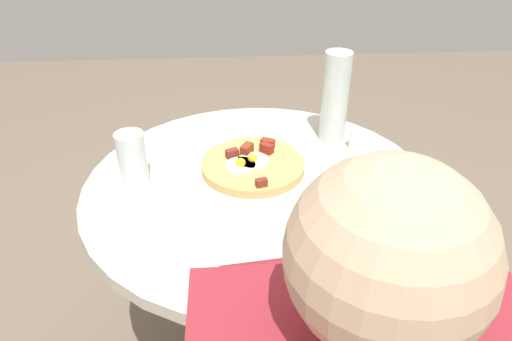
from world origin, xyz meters
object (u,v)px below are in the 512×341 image
at_px(water_glass, 132,158).
at_px(water_bottle, 335,97).
at_px(salt_shaker, 354,139).
at_px(pizza_plate, 253,171).
at_px(breakfast_pizza, 253,165).
at_px(dining_table, 259,234).
at_px(bread_plate, 209,235).
at_px(knife, 344,220).
at_px(fork, 331,212).

xyz_separation_m(water_glass, water_bottle, (-0.52, -0.18, 0.06)).
bearing_deg(salt_shaker, water_bottle, -51.28).
bearing_deg(pizza_plate, water_bottle, -143.98).
bearing_deg(breakfast_pizza, pizza_plate, 132.63).
height_order(breakfast_pizza, water_glass, water_glass).
bearing_deg(salt_shaker, breakfast_pizza, 20.84).
xyz_separation_m(pizza_plate, water_bottle, (-0.23, -0.17, 0.12)).
distance_m(water_bottle, salt_shaker, 0.12).
xyz_separation_m(dining_table, pizza_plate, (0.01, -0.04, 0.17)).
xyz_separation_m(breakfast_pizza, salt_shaker, (-0.28, -0.11, 0.00)).
bearing_deg(water_bottle, pizza_plate, 36.02).
height_order(water_bottle, salt_shaker, water_bottle).
bearing_deg(water_glass, bread_plate, 129.12).
distance_m(dining_table, bread_plate, 0.29).
distance_m(knife, water_bottle, 0.39).
height_order(dining_table, breakfast_pizza, breakfast_pizza).
relative_size(bread_plate, knife, 0.85).
bearing_deg(fork, water_bottle, -140.70).
distance_m(breakfast_pizza, water_bottle, 0.30).
relative_size(knife, salt_shaker, 3.31).
xyz_separation_m(pizza_plate, bread_plate, (0.11, 0.23, -0.00)).
bearing_deg(breakfast_pizza, knife, 131.50).
bearing_deg(dining_table, salt_shaker, -151.58).
height_order(breakfast_pizza, bread_plate, breakfast_pizza).
relative_size(dining_table, pizza_plate, 2.85).
bearing_deg(salt_shaker, bread_plate, 41.49).
bearing_deg(fork, breakfast_pizza, -86.74).
bearing_deg(water_bottle, bread_plate, 50.01).
xyz_separation_m(dining_table, salt_shaker, (-0.27, -0.15, 0.19)).
bearing_deg(knife, water_glass, -61.01).
height_order(fork, salt_shaker, salt_shaker).
distance_m(fork, water_glass, 0.48).
bearing_deg(breakfast_pizza, bread_plate, 65.86).
distance_m(fork, knife, 0.04).
height_order(breakfast_pizza, salt_shaker, breakfast_pizza).
bearing_deg(bread_plate, knife, -174.12).
relative_size(pizza_plate, bread_plate, 1.92).
xyz_separation_m(breakfast_pizza, water_glass, (0.28, 0.01, 0.04)).
height_order(knife, water_glass, water_glass).
xyz_separation_m(pizza_plate, fork, (-0.16, 0.18, 0.00)).
relative_size(breakfast_pizza, water_glass, 1.98).
relative_size(breakfast_pizza, salt_shaker, 4.68).
xyz_separation_m(pizza_plate, breakfast_pizza, (0.00, -0.00, 0.02)).
bearing_deg(breakfast_pizza, water_bottle, -144.16).
bearing_deg(knife, salt_shaker, -146.39).
bearing_deg(fork, bread_plate, -26.37).
relative_size(fork, salt_shaker, 3.31).
xyz_separation_m(dining_table, knife, (-0.17, 0.17, 0.17)).
bearing_deg(breakfast_pizza, dining_table, 108.94).
relative_size(pizza_plate, knife, 1.64).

